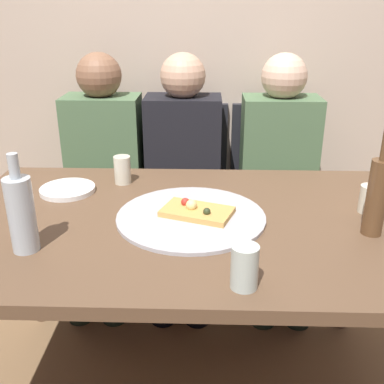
{
  "coord_description": "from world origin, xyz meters",
  "views": [
    {
      "loc": [
        0.06,
        -1.3,
        1.37
      ],
      "look_at": [
        0.02,
        0.1,
        0.78
      ],
      "focal_mm": 42.24,
      "sensor_mm": 36.0,
      "label": 1
    }
  ],
  "objects_px": {
    "wine_bottle": "(377,195)",
    "pizza_tray": "(191,217)",
    "tumbler_near": "(369,199)",
    "tumbler_far": "(122,170)",
    "guest_in_sweater": "(102,168)",
    "guest_by_wall": "(280,170)",
    "pizza_slice_last": "(196,211)",
    "guest_in_beanie": "(183,169)",
    "chair_left": "(110,182)",
    "chair_middle": "(184,183)",
    "beer_bottle": "(21,213)",
    "wine_glass": "(245,267)",
    "dining_table": "(185,239)",
    "plate_stack": "(68,190)",
    "chair_right": "(274,184)"
  },
  "relations": [
    {
      "from": "wine_bottle",
      "to": "pizza_tray",
      "type": "bearing_deg",
      "value": 171.11
    },
    {
      "from": "wine_glass",
      "to": "chair_left",
      "type": "distance_m",
      "value": 1.4
    },
    {
      "from": "tumbler_far",
      "to": "guest_in_beanie",
      "type": "distance_m",
      "value": 0.48
    },
    {
      "from": "beer_bottle",
      "to": "wine_glass",
      "type": "relative_size",
      "value": 2.52
    },
    {
      "from": "tumbler_far",
      "to": "chair_middle",
      "type": "relative_size",
      "value": 0.12
    },
    {
      "from": "tumbler_far",
      "to": "chair_middle",
      "type": "bearing_deg",
      "value": 69.77
    },
    {
      "from": "guest_in_sweater",
      "to": "guest_in_beanie",
      "type": "height_order",
      "value": "same"
    },
    {
      "from": "dining_table",
      "to": "tumbler_near",
      "type": "distance_m",
      "value": 0.62
    },
    {
      "from": "pizza_slice_last",
      "to": "chair_right",
      "type": "relative_size",
      "value": 0.28
    },
    {
      "from": "wine_glass",
      "to": "chair_middle",
      "type": "distance_m",
      "value": 1.29
    },
    {
      "from": "plate_stack",
      "to": "guest_in_sweater",
      "type": "height_order",
      "value": "guest_in_sweater"
    },
    {
      "from": "wine_glass",
      "to": "chair_left",
      "type": "relative_size",
      "value": 0.12
    },
    {
      "from": "pizza_slice_last",
      "to": "wine_bottle",
      "type": "height_order",
      "value": "wine_bottle"
    },
    {
      "from": "pizza_tray",
      "to": "guest_by_wall",
      "type": "height_order",
      "value": "guest_by_wall"
    },
    {
      "from": "wine_glass",
      "to": "guest_by_wall",
      "type": "distance_m",
      "value": 1.13
    },
    {
      "from": "wine_glass",
      "to": "chair_left",
      "type": "xyz_separation_m",
      "value": [
        -0.59,
        1.24,
        -0.27
      ]
    },
    {
      "from": "pizza_tray",
      "to": "pizza_slice_last",
      "type": "bearing_deg",
      "value": 22.28
    },
    {
      "from": "pizza_tray",
      "to": "chair_left",
      "type": "xyz_separation_m",
      "value": [
        -0.45,
        0.87,
        -0.22
      ]
    },
    {
      "from": "beer_bottle",
      "to": "plate_stack",
      "type": "xyz_separation_m",
      "value": [
        -0.01,
        0.42,
        -0.1
      ]
    },
    {
      "from": "beer_bottle",
      "to": "guest_in_beanie",
      "type": "relative_size",
      "value": 0.24
    },
    {
      "from": "tumbler_far",
      "to": "guest_in_sweater",
      "type": "relative_size",
      "value": 0.09
    },
    {
      "from": "chair_right",
      "to": "guest_in_sweater",
      "type": "distance_m",
      "value": 0.87
    },
    {
      "from": "beer_bottle",
      "to": "tumbler_far",
      "type": "xyz_separation_m",
      "value": [
        0.18,
        0.52,
        -0.06
      ]
    },
    {
      "from": "wine_glass",
      "to": "chair_right",
      "type": "height_order",
      "value": "chair_right"
    },
    {
      "from": "guest_in_beanie",
      "to": "chair_left",
      "type": "bearing_deg",
      "value": -21.32
    },
    {
      "from": "chair_left",
      "to": "guest_in_sweater",
      "type": "xyz_separation_m",
      "value": [
        0.0,
        -0.15,
        0.13
      ]
    },
    {
      "from": "tumbler_near",
      "to": "guest_in_beanie",
      "type": "xyz_separation_m",
      "value": [
        -0.65,
        0.65,
        -0.14
      ]
    },
    {
      "from": "tumbler_near",
      "to": "guest_in_sweater",
      "type": "distance_m",
      "value": 1.23
    },
    {
      "from": "tumbler_near",
      "to": "wine_bottle",
      "type": "bearing_deg",
      "value": -104.01
    },
    {
      "from": "tumbler_near",
      "to": "guest_by_wall",
      "type": "bearing_deg",
      "value": 105.88
    },
    {
      "from": "pizza_tray",
      "to": "pizza_slice_last",
      "type": "height_order",
      "value": "pizza_slice_last"
    },
    {
      "from": "wine_glass",
      "to": "pizza_tray",
      "type": "bearing_deg",
      "value": 110.59
    },
    {
      "from": "pizza_slice_last",
      "to": "beer_bottle",
      "type": "xyz_separation_m",
      "value": [
        -0.47,
        -0.22,
        0.09
      ]
    },
    {
      "from": "chair_middle",
      "to": "guest_by_wall",
      "type": "relative_size",
      "value": 0.77
    },
    {
      "from": "dining_table",
      "to": "chair_left",
      "type": "distance_m",
      "value": 0.98
    },
    {
      "from": "dining_table",
      "to": "guest_in_sweater",
      "type": "distance_m",
      "value": 0.84
    },
    {
      "from": "chair_middle",
      "to": "wine_glass",
      "type": "bearing_deg",
      "value": 99.4
    },
    {
      "from": "pizza_slice_last",
      "to": "guest_in_sweater",
      "type": "bearing_deg",
      "value": 123.58
    },
    {
      "from": "guest_by_wall",
      "to": "pizza_tray",
      "type": "bearing_deg",
      "value": 60.86
    },
    {
      "from": "tumbler_near",
      "to": "chair_middle",
      "type": "xyz_separation_m",
      "value": [
        -0.65,
        0.8,
        -0.26
      ]
    },
    {
      "from": "beer_bottle",
      "to": "chair_middle",
      "type": "height_order",
      "value": "beer_bottle"
    },
    {
      "from": "pizza_tray",
      "to": "wine_glass",
      "type": "distance_m",
      "value": 0.4
    },
    {
      "from": "wine_glass",
      "to": "dining_table",
      "type": "bearing_deg",
      "value": 113.32
    },
    {
      "from": "wine_glass",
      "to": "guest_by_wall",
      "type": "xyz_separation_m",
      "value": [
        0.26,
        1.09,
        -0.15
      ]
    },
    {
      "from": "tumbler_near",
      "to": "chair_right",
      "type": "xyz_separation_m",
      "value": [
        -0.18,
        0.8,
        -0.26
      ]
    },
    {
      "from": "pizza_tray",
      "to": "wine_glass",
      "type": "bearing_deg",
      "value": -69.41
    },
    {
      "from": "guest_in_sweater",
      "to": "plate_stack",
      "type": "bearing_deg",
      "value": 89.12
    },
    {
      "from": "chair_right",
      "to": "tumbler_far",
      "type": "bearing_deg",
      "value": 40.02
    },
    {
      "from": "pizza_tray",
      "to": "guest_by_wall",
      "type": "distance_m",
      "value": 0.82
    },
    {
      "from": "guest_in_sweater",
      "to": "chair_middle",
      "type": "bearing_deg",
      "value": -158.68
    }
  ]
}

